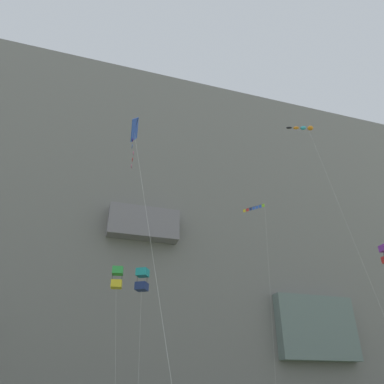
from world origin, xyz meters
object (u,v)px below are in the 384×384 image
at_px(kite_box_high_left, 142,280).
at_px(kite_windsock_far_left, 304,129).
at_px(kite_banner_upper_right, 256,222).
at_px(kite_diamond_mid_right, 135,133).
at_px(kite_box_low_left, 117,278).

relative_size(kite_box_high_left, kite_windsock_far_left, 0.41).
bearing_deg(kite_banner_upper_right, kite_windsock_far_left, -60.77).
bearing_deg(kite_diamond_mid_right, kite_banner_upper_right, 45.44).
distance_m(kite_box_low_left, kite_windsock_far_left, 27.93).
height_order(kite_banner_upper_right, kite_box_high_left, kite_banner_upper_right).
bearing_deg(kite_diamond_mid_right, kite_box_high_left, 76.92).
relative_size(kite_banner_upper_right, kite_box_high_left, 1.81).
bearing_deg(kite_box_low_left, kite_banner_upper_right, 12.96).
xyz_separation_m(kite_box_low_left, kite_box_high_left, (2.34, 0.51, 0.14)).
relative_size(kite_banner_upper_right, kite_diamond_mid_right, 1.22).
distance_m(kite_banner_upper_right, kite_box_low_left, 19.06).
xyz_separation_m(kite_banner_upper_right, kite_box_high_left, (-13.94, -3.23, -9.03)).
distance_m(kite_box_high_left, kite_windsock_far_left, 26.25).
bearing_deg(kite_windsock_far_left, kite_banner_upper_right, 119.23).
bearing_deg(kite_box_high_left, kite_windsock_far_left, -12.07).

